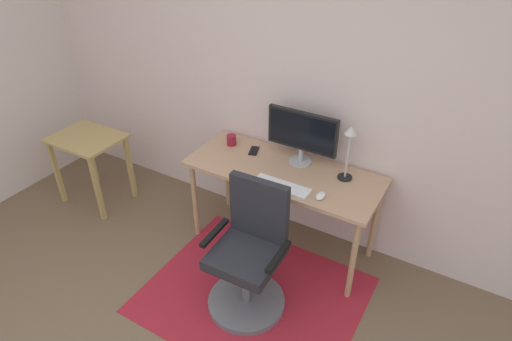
% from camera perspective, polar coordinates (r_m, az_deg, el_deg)
% --- Properties ---
extents(wall_back, '(6.00, 0.10, 2.60)m').
position_cam_1_polar(wall_back, '(3.47, 5.40, 11.00)').
color(wall_back, beige).
rests_on(wall_back, ground).
extents(area_rug, '(1.56, 1.29, 0.01)m').
position_cam_1_polar(area_rug, '(3.43, -0.35, -15.92)').
color(area_rug, '#A71F2E').
rests_on(area_rug, ground).
extents(desk, '(1.52, 0.62, 0.76)m').
position_cam_1_polar(desk, '(3.41, 3.58, -1.01)').
color(desk, tan).
rests_on(desk, ground).
extents(monitor, '(0.57, 0.18, 0.43)m').
position_cam_1_polar(monitor, '(3.35, 6.06, 4.89)').
color(monitor, '#B2B2B7').
rests_on(monitor, desk).
extents(keyboard, '(0.43, 0.13, 0.02)m').
position_cam_1_polar(keyboard, '(3.17, 3.38, -2.06)').
color(keyboard, white).
rests_on(keyboard, desk).
extents(computer_mouse, '(0.06, 0.10, 0.03)m').
position_cam_1_polar(computer_mouse, '(3.09, 8.44, -3.30)').
color(computer_mouse, white).
rests_on(computer_mouse, desk).
extents(coffee_cup, '(0.08, 0.08, 0.09)m').
position_cam_1_polar(coffee_cup, '(3.68, -3.23, 4.01)').
color(coffee_cup, maroon).
rests_on(coffee_cup, desk).
extents(cell_phone, '(0.11, 0.15, 0.01)m').
position_cam_1_polar(cell_phone, '(3.60, -0.27, 2.60)').
color(cell_phone, black).
rests_on(cell_phone, desk).
extents(desk_lamp, '(0.11, 0.11, 0.43)m').
position_cam_1_polar(desk_lamp, '(3.19, 12.08, 3.25)').
color(desk_lamp, black).
rests_on(desk_lamp, desk).
extents(office_chair, '(0.57, 0.57, 0.99)m').
position_cam_1_polar(office_chair, '(3.12, -0.88, -11.80)').
color(office_chair, slate).
rests_on(office_chair, ground).
extents(side_table, '(0.62, 0.49, 0.69)m').
position_cam_1_polar(side_table, '(4.32, -21.02, 2.51)').
color(side_table, tan).
rests_on(side_table, ground).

